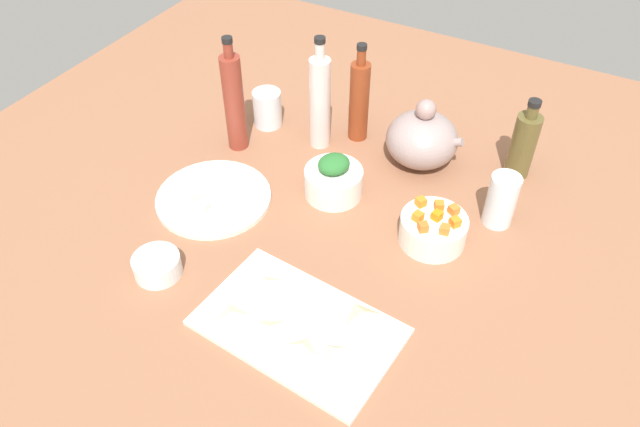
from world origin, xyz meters
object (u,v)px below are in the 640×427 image
bowl_small_side (157,265)px  bowl_greens (334,182)px  drinking_glass_1 (501,200)px  bottle_0 (320,101)px  plate_tofu (214,198)px  bottle_3 (523,144)px  teapot (422,139)px  drinking_glass_0 (267,108)px  bottle_1 (359,100)px  cutting_board (298,327)px  bowl_carrots (433,230)px  bottle_2 (234,102)px

bowl_small_side → bowl_greens: bearing=62.8°
drinking_glass_1 → bottle_0: bearing=172.1°
plate_tofu → drinking_glass_1: bearing=22.2°
bowl_small_side → bottle_3: bearing=50.3°
teapot → drinking_glass_0: teapot is taller
bowl_greens → teapot: 23.85cm
bowl_greens → bottle_1: size_ratio=0.51×
cutting_board → bottle_3: (22.37, 62.26, 7.79)cm
bowl_carrots → teapot: size_ratio=0.75×
drinking_glass_0 → teapot: bearing=5.9°
drinking_glass_1 → bottle_2: bearing=-176.5°
teapot → bottle_2: size_ratio=0.63×
bowl_greens → bottle_0: 20.86cm
bottle_2 → drinking_glass_0: size_ratio=3.07×
cutting_board → bottle_2: (-40.12, 40.41, 12.05)cm
bottle_2 → drinking_glass_0: bottle_2 is taller
drinking_glass_1 → bottle_1: bearing=161.3°
bowl_small_side → bottle_2: size_ratio=0.32×
plate_tofu → bowl_carrots: (46.74, 11.29, 2.43)cm
cutting_board → drinking_glass_0: drinking_glass_0 is taller
bottle_2 → bowl_greens: bearing=-9.4°
bottle_0 → drinking_glass_0: bottle_0 is taller
cutting_board → bottle_0: size_ratio=1.26×
plate_tofu → cutting_board: bearing=-32.0°
bowl_greens → drinking_glass_0: drinking_glass_0 is taller
bowl_carrots → bottle_3: (9.33, 29.90, 5.27)cm
plate_tofu → drinking_glass_1: 61.61cm
bowl_carrots → bowl_small_side: 55.28cm
teapot → bottle_2: (-41.17, -15.28, 5.99)cm
bowl_greens → bottle_2: size_ratio=0.45×
bottle_2 → drinking_glass_1: 63.70cm
bowl_small_side → bottle_3: (53.01, 63.77, 6.20)cm
bowl_small_side → bottle_3: 83.15cm
plate_tofu → bottle_2: (-6.42, 19.34, 11.95)cm
bowl_greens → drinking_glass_1: bearing=13.9°
bottle_1 → drinking_glass_0: 23.93cm
cutting_board → bottle_1: 60.72cm
bowl_small_side → drinking_glass_0: 53.76cm
bowl_greens → plate_tofu: bearing=-146.6°
bowl_carrots → cutting_board: bearing=-111.9°
teapot → bottle_1: 17.85cm
teapot → bottle_3: 22.37cm
bowl_carrots → drinking_glass_0: drinking_glass_0 is taller
bottle_1 → bottle_3: bottle_1 is taller
bottle_3 → drinking_glass_0: size_ratio=2.11×
bowl_greens → bottle_3: 43.35cm
cutting_board → bottle_1: bottle_1 is taller
plate_tofu → bottle_1: bottle_1 is taller
bowl_small_side → bottle_1: 61.47cm
bowl_greens → teapot: size_ratio=0.71×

